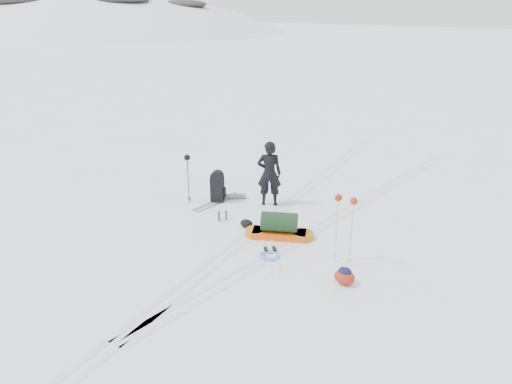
% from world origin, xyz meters
% --- Properties ---
extents(ground, '(200.00, 200.00, 0.00)m').
position_xyz_m(ground, '(0.00, 0.00, 0.00)').
color(ground, white).
rests_on(ground, ground).
extents(ski_tracks, '(3.38, 17.97, 0.01)m').
position_xyz_m(ski_tracks, '(0.61, 0.88, 0.00)').
color(ski_tracks, silver).
rests_on(ski_tracks, ground).
extents(skier, '(0.77, 0.68, 1.76)m').
position_xyz_m(skier, '(-0.54, 1.46, 0.88)').
color(skier, black).
rests_on(skier, ground).
extents(pulk_sled, '(1.65, 1.06, 0.61)m').
position_xyz_m(pulk_sled, '(0.68, -0.11, 0.23)').
color(pulk_sled, '#E3540D').
rests_on(pulk_sled, ground).
extents(expedition_rucksack, '(0.78, 0.84, 0.88)m').
position_xyz_m(expedition_rucksack, '(-1.80, 0.95, 0.41)').
color(expedition_rucksack, black).
rests_on(expedition_rucksack, ground).
extents(ski_poles_black, '(0.17, 0.17, 1.35)m').
position_xyz_m(ski_poles_black, '(-2.47, 0.45, 1.11)').
color(ski_poles_black, black).
rests_on(ski_poles_black, ground).
extents(ski_poles_silver, '(0.49, 0.15, 1.52)m').
position_xyz_m(ski_poles_silver, '(2.40, -0.48, 1.27)').
color(ski_poles_silver, silver).
rests_on(ski_poles_silver, ground).
extents(touring_skis_grey, '(0.48, 1.72, 0.06)m').
position_xyz_m(touring_skis_grey, '(-1.81, 0.84, 0.01)').
color(touring_skis_grey, gray).
rests_on(touring_skis_grey, ground).
extents(touring_skis_white, '(1.39, 1.65, 0.07)m').
position_xyz_m(touring_skis_white, '(0.86, -0.83, 0.02)').
color(touring_skis_white, white).
rests_on(touring_skis_white, ground).
extents(rope_coil, '(0.57, 0.57, 0.05)m').
position_xyz_m(rope_coil, '(0.99, -1.07, 0.03)').
color(rope_coil, '#60A7E9').
rests_on(rope_coil, ground).
extents(small_daypack, '(0.52, 0.50, 0.36)m').
position_xyz_m(small_daypack, '(2.77, -1.22, 0.17)').
color(small_daypack, maroon).
rests_on(small_daypack, ground).
extents(thermos_pair, '(0.18, 0.23, 0.25)m').
position_xyz_m(thermos_pair, '(-0.99, -0.06, 0.12)').
color(thermos_pair, '#4F5156').
rests_on(thermos_pair, ground).
extents(stuff_sack, '(0.36, 0.29, 0.20)m').
position_xyz_m(stuff_sack, '(-0.25, -0.08, 0.10)').
color(stuff_sack, black).
rests_on(stuff_sack, ground).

